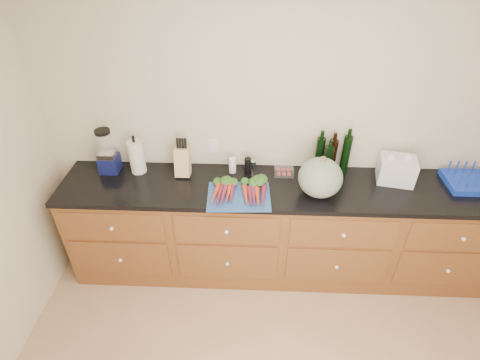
{
  "coord_description": "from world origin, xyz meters",
  "views": [
    {
      "loc": [
        -0.26,
        -1.12,
        2.73
      ],
      "look_at": [
        -0.35,
        1.2,
        1.06
      ],
      "focal_mm": 28.0,
      "sensor_mm": 36.0,
      "label": 1
    }
  ],
  "objects_px": {
    "blender_appliance": "(107,153)",
    "tomato_box": "(284,170)",
    "cutting_board": "(239,196)",
    "carrots": "(239,189)",
    "knife_block": "(183,162)",
    "paper_towel": "(137,157)",
    "squash": "(320,178)",
    "dish_rack": "(472,181)"
  },
  "relations": [
    {
      "from": "carrots",
      "to": "paper_towel",
      "type": "relative_size",
      "value": 1.54
    },
    {
      "from": "knife_block",
      "to": "tomato_box",
      "type": "bearing_deg",
      "value": 2.05
    },
    {
      "from": "cutting_board",
      "to": "dish_rack",
      "type": "bearing_deg",
      "value": 7.35
    },
    {
      "from": "blender_appliance",
      "to": "squash",
      "type": "bearing_deg",
      "value": -8.13
    },
    {
      "from": "cutting_board",
      "to": "knife_block",
      "type": "distance_m",
      "value": 0.57
    },
    {
      "from": "paper_towel",
      "to": "tomato_box",
      "type": "bearing_deg",
      "value": 0.47
    },
    {
      "from": "cutting_board",
      "to": "paper_towel",
      "type": "relative_size",
      "value": 1.69
    },
    {
      "from": "squash",
      "to": "dish_rack",
      "type": "distance_m",
      "value": 1.26
    },
    {
      "from": "squash",
      "to": "paper_towel",
      "type": "relative_size",
      "value": 1.19
    },
    {
      "from": "squash",
      "to": "dish_rack",
      "type": "xyz_separation_m",
      "value": [
        1.24,
        0.17,
        -0.11
      ]
    },
    {
      "from": "squash",
      "to": "knife_block",
      "type": "bearing_deg",
      "value": 168.24
    },
    {
      "from": "carrots",
      "to": "knife_block",
      "type": "height_order",
      "value": "knife_block"
    },
    {
      "from": "carrots",
      "to": "tomato_box",
      "type": "bearing_deg",
      "value": 37.78
    },
    {
      "from": "squash",
      "to": "knife_block",
      "type": "distance_m",
      "value": 1.12
    },
    {
      "from": "paper_towel",
      "to": "tomato_box",
      "type": "distance_m",
      "value": 1.23
    },
    {
      "from": "squash",
      "to": "paper_towel",
      "type": "distance_m",
      "value": 1.5
    },
    {
      "from": "cutting_board",
      "to": "knife_block",
      "type": "bearing_deg",
      "value": 147.8
    },
    {
      "from": "carrots",
      "to": "dish_rack",
      "type": "xyz_separation_m",
      "value": [
        1.86,
        0.19,
        0.0
      ]
    },
    {
      "from": "carrots",
      "to": "squash",
      "type": "xyz_separation_m",
      "value": [
        0.62,
        0.02,
        0.11
      ]
    },
    {
      "from": "paper_towel",
      "to": "blender_appliance",
      "type": "bearing_deg",
      "value": -179.5
    },
    {
      "from": "paper_towel",
      "to": "tomato_box",
      "type": "xyz_separation_m",
      "value": [
        1.22,
        0.01,
        -0.11
      ]
    },
    {
      "from": "cutting_board",
      "to": "carrots",
      "type": "relative_size",
      "value": 1.1
    },
    {
      "from": "squash",
      "to": "blender_appliance",
      "type": "bearing_deg",
      "value": 171.87
    },
    {
      "from": "knife_block",
      "to": "paper_towel",
      "type": "bearing_deg",
      "value": 177.03
    },
    {
      "from": "knife_block",
      "to": "squash",
      "type": "bearing_deg",
      "value": -11.76
    },
    {
      "from": "knife_block",
      "to": "cutting_board",
      "type": "bearing_deg",
      "value": -32.2
    },
    {
      "from": "blender_appliance",
      "to": "tomato_box",
      "type": "height_order",
      "value": "blender_appliance"
    },
    {
      "from": "squash",
      "to": "blender_appliance",
      "type": "xyz_separation_m",
      "value": [
        -1.72,
        0.25,
        0.02
      ]
    },
    {
      "from": "cutting_board",
      "to": "tomato_box",
      "type": "bearing_deg",
      "value": 42.37
    },
    {
      "from": "cutting_board",
      "to": "paper_towel",
      "type": "distance_m",
      "value": 0.93
    },
    {
      "from": "cutting_board",
      "to": "blender_appliance",
      "type": "bearing_deg",
      "value": 163.9
    },
    {
      "from": "carrots",
      "to": "tomato_box",
      "type": "xyz_separation_m",
      "value": [
        0.36,
        0.28,
        -0.0
      ]
    },
    {
      "from": "paper_towel",
      "to": "knife_block",
      "type": "xyz_separation_m",
      "value": [
        0.39,
        -0.02,
        -0.02
      ]
    },
    {
      "from": "squash",
      "to": "paper_towel",
      "type": "height_order",
      "value": "squash"
    },
    {
      "from": "carrots",
      "to": "dish_rack",
      "type": "bearing_deg",
      "value": 5.84
    },
    {
      "from": "tomato_box",
      "to": "carrots",
      "type": "bearing_deg",
      "value": -142.22
    },
    {
      "from": "paper_towel",
      "to": "dish_rack",
      "type": "xyz_separation_m",
      "value": [
        2.72,
        -0.08,
        -0.1
      ]
    },
    {
      "from": "knife_block",
      "to": "blender_appliance",
      "type": "bearing_deg",
      "value": 178.36
    },
    {
      "from": "blender_appliance",
      "to": "dish_rack",
      "type": "relative_size",
      "value": 0.97
    },
    {
      "from": "carrots",
      "to": "squash",
      "type": "bearing_deg",
      "value": 2.14
    },
    {
      "from": "cutting_board",
      "to": "carrots",
      "type": "xyz_separation_m",
      "value": [
        -0.0,
        0.05,
        0.03
      ]
    },
    {
      "from": "carrots",
      "to": "tomato_box",
      "type": "height_order",
      "value": "carrots"
    }
  ]
}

